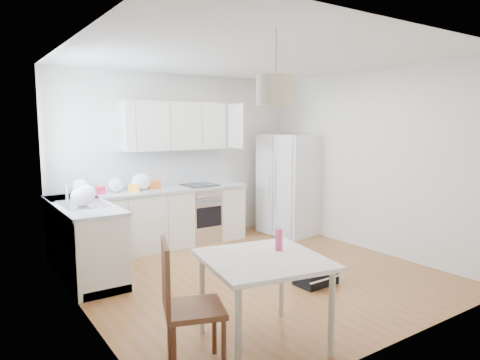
{
  "coord_description": "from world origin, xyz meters",
  "views": [
    {
      "loc": [
        -3.11,
        -4.25,
        1.89
      ],
      "look_at": [
        0.04,
        0.4,
        1.17
      ],
      "focal_mm": 32.0,
      "sensor_mm": 36.0,
      "label": 1
    }
  ],
  "objects_px": {
    "dining_table": "(263,267)",
    "dining_chair": "(195,306)",
    "refrigerator": "(290,184)",
    "gym_bag": "(316,275)"
  },
  "relations": [
    {
      "from": "dining_table",
      "to": "gym_bag",
      "type": "relative_size",
      "value": 2.4
    },
    {
      "from": "dining_table",
      "to": "dining_chair",
      "type": "bearing_deg",
      "value": -168.29
    },
    {
      "from": "refrigerator",
      "to": "dining_chair",
      "type": "bearing_deg",
      "value": -146.45
    },
    {
      "from": "refrigerator",
      "to": "gym_bag",
      "type": "bearing_deg",
      "value": -129.64
    },
    {
      "from": "dining_table",
      "to": "dining_chair",
      "type": "xyz_separation_m",
      "value": [
        -0.67,
        -0.02,
        -0.17
      ]
    },
    {
      "from": "dining_table",
      "to": "gym_bag",
      "type": "distance_m",
      "value": 1.67
    },
    {
      "from": "dining_chair",
      "to": "gym_bag",
      "type": "xyz_separation_m",
      "value": [
        2.04,
        0.78,
        -0.4
      ]
    },
    {
      "from": "dining_table",
      "to": "dining_chair",
      "type": "relative_size",
      "value": 1.11
    },
    {
      "from": "refrigerator",
      "to": "dining_table",
      "type": "xyz_separation_m",
      "value": [
        -2.72,
        -2.81,
        -0.18
      ]
    },
    {
      "from": "gym_bag",
      "to": "dining_chair",
      "type": "bearing_deg",
      "value": -160.78
    }
  ]
}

